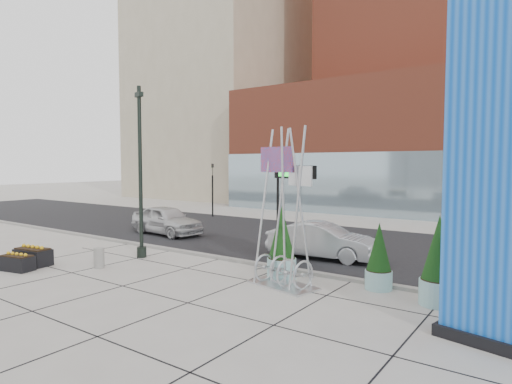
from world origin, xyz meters
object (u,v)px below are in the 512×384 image
Objects in this scene: concrete_bollard at (99,258)px; car_white_west at (167,220)px; overhead_street_sign at (293,181)px; car_silver_mid at (322,241)px; lamp_post at (141,188)px; public_art_sculpture at (284,245)px.

car_white_west is at bearing 118.15° from concrete_bollard.
car_white_west is (-10.38, 3.33, -2.61)m from overhead_street_sign.
car_silver_mid is (-0.21, 2.80, -2.67)m from overhead_street_sign.
car_silver_mid is at bearing -86.81° from car_white_west.
overhead_street_sign is at bearing -101.59° from car_white_west.
car_white_west reaches higher than concrete_bollard.
concrete_bollard is 0.17× the size of car_silver_mid.
car_white_west is at bearing 126.94° from lamp_post.
concrete_bollard is (0.13, -2.21, -2.63)m from lamp_post.
public_art_sculpture reaches higher than car_silver_mid.
car_white_west is 10.18m from car_silver_mid.
public_art_sculpture is 1.31× the size of overhead_street_sign.
overhead_street_sign is (6.74, 1.50, 0.42)m from lamp_post.
concrete_bollard is 0.20× the size of overhead_street_sign.
concrete_bollard is at bearing -145.64° from car_white_west.
car_white_west is at bearing 167.54° from public_art_sculpture.
overhead_street_sign is 11.21m from car_white_west.
car_silver_mid is at bearing 105.51° from overhead_street_sign.
overhead_street_sign is 3.87m from car_silver_mid.
lamp_post is 1.58× the size of car_silver_mid.
public_art_sculpture is 1.08× the size of car_white_west.
concrete_bollard is at bearing 128.10° from car_silver_mid.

